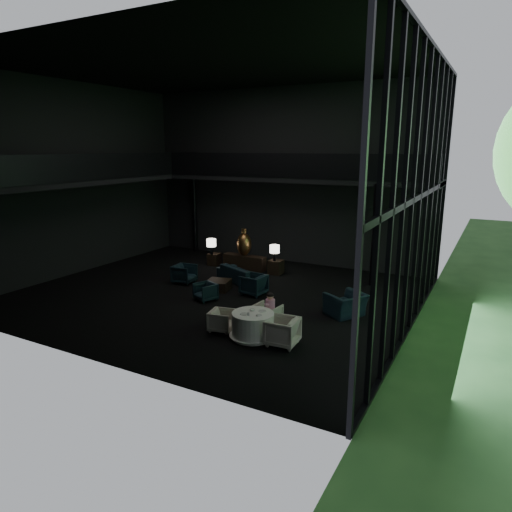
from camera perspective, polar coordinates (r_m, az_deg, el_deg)
The scene contains 35 objects.
floor at distance 17.07m, azimuth -5.09°, elevation -4.83°, with size 14.00×12.00×0.02m, color black.
ceiling at distance 16.43m, azimuth -5.71°, elevation 22.71°, with size 14.00×12.00×0.02m, color black.
wall_back at distance 21.51m, azimuth 3.63°, elevation 9.86°, with size 14.00×0.04×8.00m, color black.
wall_front at distance 11.78m, azimuth -21.83°, elevation 5.95°, with size 14.00×0.04×8.00m, color black.
wall_left at distance 20.97m, azimuth -21.72°, elevation 8.85°, with size 0.04×12.00×8.00m, color black.
curtain_wall at distance 13.71m, azimuth 19.79°, elevation 7.05°, with size 0.20×12.00×8.00m, color black, non-canonical shape.
mezzanine_left at distance 20.21m, azimuth -19.87°, elevation 8.87°, with size 2.00×12.00×0.25m, color black.
mezzanine_back at distance 20.19m, azimuth 5.03°, elevation 9.60°, with size 12.00×2.00×0.25m, color black.
railing_left at distance 19.45m, azimuth -18.00°, elevation 10.63°, with size 0.06×12.00×1.00m, color black.
railing_back at distance 19.25m, azimuth 3.86°, elevation 11.22°, with size 12.00×0.06×1.00m, color black.
column_nw at distance 23.99m, azimuth -7.70°, elevation 5.33°, with size 0.24×0.24×4.00m, color black.
column_ne at distance 18.29m, azimuth 14.63°, elevation 2.49°, with size 0.24×0.24×4.00m, color black.
console at distance 20.45m, azimuth -1.46°, elevation -0.77°, with size 1.99×0.45×0.63m, color black.
bronze_urn at distance 20.24m, azimuth -1.50°, elevation 1.50°, with size 0.65×0.65×1.21m.
side_table_left at distance 21.25m, azimuth -5.25°, elevation -0.40°, with size 0.49×0.49×0.54m, color black.
table_lamp_left at distance 20.90m, azimuth -5.61°, elevation 1.58°, with size 0.43×0.43×0.72m.
side_table_right at distance 19.67m, azimuth 2.50°, elevation -1.39°, with size 0.55×0.55×0.61m, color black.
table_lamp_right at distance 19.36m, azimuth 2.34°, elevation 0.80°, with size 0.41×0.41×0.69m.
sofa at distance 18.44m, azimuth -1.87°, elevation -1.82°, with size 2.49×0.73×0.97m, color black.
lounge_armchair_west at distance 18.56m, azimuth -8.96°, elevation -2.04°, with size 0.84×0.79×0.87m, color black.
lounge_armchair_east at distance 16.89m, azimuth -0.31°, elevation -3.36°, with size 0.89×0.83×0.91m, color #193134.
lounge_armchair_south at distance 16.41m, azimuth -6.34°, elevation -4.46°, with size 0.61×0.57×0.63m, color black.
window_armchair at distance 15.08m, azimuth 11.17°, elevation -5.39°, with size 1.23×0.80×1.08m, color black.
coffee_table at distance 17.59m, azimuth -4.74°, elevation -3.63°, with size 0.84×0.84×0.37m, color black.
dining_table at distance 13.22m, azimuth -0.39°, elevation -8.85°, with size 1.38×1.38×0.75m.
dining_chair_north at distance 13.97m, azimuth 1.36°, elevation -7.31°, with size 0.76×0.71×0.78m, color beige.
dining_chair_east at distance 12.73m, azimuth 3.29°, elevation -9.06°, with size 0.92×0.86×0.94m, color #C2B69D.
dining_chair_west at distance 13.72m, azimuth -4.28°, elevation -8.06°, with size 0.62×0.58×0.64m, color beige.
child at distance 13.86m, azimuth 1.78°, elevation -5.86°, with size 0.29×0.29×0.62m.
plate_a at distance 12.97m, azimuth -1.50°, elevation -7.25°, with size 0.23×0.23×0.01m, color white.
plate_b at distance 13.18m, azimuth 0.79°, elevation -6.90°, with size 0.22×0.22×0.02m, color white.
saucer at distance 12.87m, azimuth 0.43°, elevation -7.42°, with size 0.15×0.15×0.01m, color white.
coffee_cup at distance 12.81m, azimuth 0.15°, elevation -7.37°, with size 0.07×0.07×0.05m, color white.
cereal_bowl at distance 13.20m, azimuth -0.48°, elevation -6.73°, with size 0.15×0.15×0.08m, color white.
cream_pot at distance 12.88m, azimuth -0.98°, elevation -7.26°, with size 0.06×0.06×0.07m, color #99999E.
Camera 1 is at (8.99, -13.49, 5.35)m, focal length 32.00 mm.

